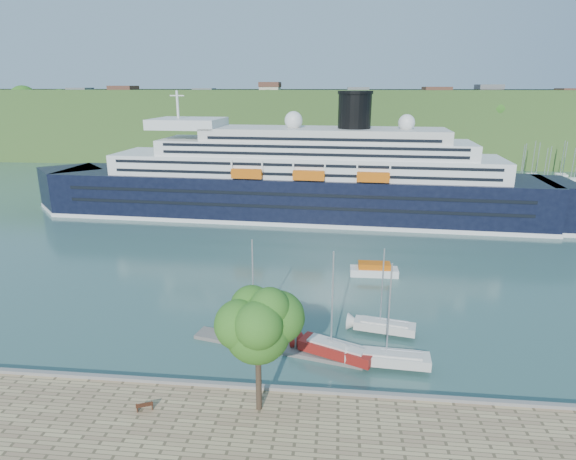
# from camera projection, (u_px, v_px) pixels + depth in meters

# --- Properties ---
(ground) EXTENTS (400.00, 400.00, 0.00)m
(ground) POSITION_uv_depth(u_px,v_px,m) (283.00, 399.00, 40.54)
(ground) COLOR #325955
(ground) RESTS_ON ground
(far_hillside) EXTENTS (400.00, 50.00, 24.00)m
(far_hillside) POSITION_uv_depth(u_px,v_px,m) (329.00, 124.00, 175.18)
(far_hillside) COLOR #325522
(far_hillside) RESTS_ON ground
(quay_coping) EXTENTS (220.00, 0.50, 0.30)m
(quay_coping) POSITION_uv_depth(u_px,v_px,m) (283.00, 388.00, 40.01)
(quay_coping) COLOR slate
(quay_coping) RESTS_ON promenade
(cruise_ship) EXTENTS (109.87, 21.03, 24.53)m
(cruise_ship) POSITION_uv_depth(u_px,v_px,m) (293.00, 156.00, 93.58)
(cruise_ship) COLOR black
(cruise_ship) RESTS_ON ground
(park_bench) EXTENTS (1.45, 1.02, 0.86)m
(park_bench) POSITION_uv_depth(u_px,v_px,m) (144.00, 405.00, 37.50)
(park_bench) COLOR #482414
(park_bench) RESTS_ON promenade
(promenade_tree) EXTENTS (6.73, 6.73, 11.15)m
(promenade_tree) POSITION_uv_depth(u_px,v_px,m) (258.00, 345.00, 36.18)
(promenade_tree) COLOR #2A691B
(promenade_tree) RESTS_ON promenade
(floating_pontoon) EXTENTS (17.74, 6.14, 0.39)m
(floating_pontoon) POSITION_uv_depth(u_px,v_px,m) (277.00, 347.00, 48.27)
(floating_pontoon) COLOR slate
(floating_pontoon) RESTS_ON ground
(sailboat_white_near) EXTENTS (8.03, 3.43, 10.04)m
(sailboat_white_near) POSITION_uv_depth(u_px,v_px,m) (258.00, 291.00, 49.59)
(sailboat_white_near) COLOR silver
(sailboat_white_near) RESTS_ON ground
(sailboat_red) EXTENTS (8.32, 5.29, 10.46)m
(sailboat_red) POSITION_uv_depth(u_px,v_px,m) (338.00, 310.00, 44.83)
(sailboat_red) COLOR maroon
(sailboat_red) RESTS_ON ground
(sailboat_white_far) EXTENTS (7.30, 3.27, 9.11)m
(sailboat_white_far) POSITION_uv_depth(u_px,v_px,m) (387.00, 295.00, 49.78)
(sailboat_white_far) COLOR silver
(sailboat_white_far) RESTS_ON ground
(tender_launch) EXTENTS (6.67, 2.33, 1.84)m
(tender_launch) POSITION_uv_depth(u_px,v_px,m) (374.00, 269.00, 66.75)
(tender_launch) COLOR #D05B0C
(tender_launch) RESTS_ON ground
(sailboat_extra) EXTENTS (7.82, 2.63, 9.94)m
(sailboat_extra) POSITION_uv_depth(u_px,v_px,m) (394.00, 320.00, 43.53)
(sailboat_extra) COLOR silver
(sailboat_extra) RESTS_ON ground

